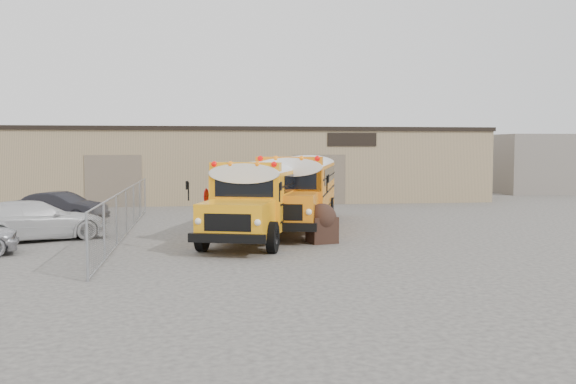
{
  "coord_description": "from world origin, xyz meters",
  "views": [
    {
      "loc": [
        -3.17,
        -22.72,
        3.44
      ],
      "look_at": [
        0.47,
        3.31,
        1.6
      ],
      "focal_mm": 40.0,
      "sensor_mm": 36.0,
      "label": 1
    }
  ],
  "objects": [
    {
      "name": "car_dark",
      "position": [
        -9.44,
        7.78,
        0.69
      ],
      "size": [
        4.44,
        2.93,
        1.38
      ],
      "primitive_type": "imported",
      "rotation": [
        0.0,
        0.0,
        1.19
      ],
      "color": "black",
      "rests_on": "ground"
    },
    {
      "name": "school_bus_right",
      "position": [
        2.83,
        11.03,
        1.8
      ],
      "size": [
        5.28,
        10.95,
        3.12
      ],
      "color": "orange",
      "rests_on": "ground"
    },
    {
      "name": "car_white",
      "position": [
        -9.14,
        1.87,
        0.74
      ],
      "size": [
        5.5,
        3.98,
        1.48
      ],
      "primitive_type": "imported",
      "rotation": [
        0.0,
        0.0,
        1.99
      ],
      "color": "silver",
      "rests_on": "ground"
    },
    {
      "name": "warehouse",
      "position": [
        -0.0,
        19.99,
        2.37
      ],
      "size": [
        30.2,
        10.2,
        4.67
      ],
      "color": "tan",
      "rests_on": "ground"
    },
    {
      "name": "distant_building_right",
      "position": [
        24.0,
        24.0,
        2.2
      ],
      "size": [
        10.0,
        8.0,
        4.4
      ],
      "primitive_type": "cube",
      "color": "gray",
      "rests_on": "ground"
    },
    {
      "name": "ground",
      "position": [
        0.0,
        0.0,
        0.0
      ],
      "size": [
        120.0,
        120.0,
        0.0
      ],
      "primitive_type": "plane",
      "color": "#413E3B",
      "rests_on": "ground"
    },
    {
      "name": "school_bus_left",
      "position": [
        1.17,
        7.99,
        1.71
      ],
      "size": [
        5.37,
        10.39,
        2.96
      ],
      "color": "#FFA413",
      "rests_on": "ground"
    },
    {
      "name": "chainlink_fence",
      "position": [
        -6.0,
        3.0,
        0.9
      ],
      "size": [
        0.07,
        18.07,
        1.81
      ],
      "color": "gray",
      "rests_on": "ground"
    },
    {
      "name": "tarp_bundle",
      "position": [
        1.22,
        -0.22,
        0.73
      ],
      "size": [
        1.12,
        1.05,
        1.43
      ],
      "color": "black",
      "rests_on": "ground"
    }
  ]
}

